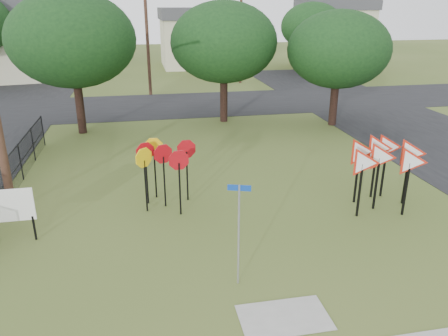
{
  "coord_description": "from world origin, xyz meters",
  "views": [
    {
      "loc": [
        -2.82,
        -9.92,
        6.55
      ],
      "look_at": [
        -0.32,
        3.0,
        1.6
      ],
      "focal_mm": 35.0,
      "sensor_mm": 36.0,
      "label": 1
    }
  ],
  "objects_px": {
    "yield_sign_cluster": "(383,157)",
    "info_board": "(10,208)",
    "street_name_sign": "(239,228)",
    "stop_sign_cluster": "(162,159)"
  },
  "relations": [
    {
      "from": "stop_sign_cluster",
      "to": "yield_sign_cluster",
      "type": "height_order",
      "value": "yield_sign_cluster"
    },
    {
      "from": "street_name_sign",
      "to": "yield_sign_cluster",
      "type": "distance_m",
      "value": 6.73
    },
    {
      "from": "yield_sign_cluster",
      "to": "info_board",
      "type": "height_order",
      "value": "yield_sign_cluster"
    },
    {
      "from": "street_name_sign",
      "to": "stop_sign_cluster",
      "type": "xyz_separation_m",
      "value": [
        -1.52,
        4.91,
        0.14
      ]
    },
    {
      "from": "street_name_sign",
      "to": "yield_sign_cluster",
      "type": "relative_size",
      "value": 0.88
    },
    {
      "from": "street_name_sign",
      "to": "yield_sign_cluster",
      "type": "bearing_deg",
      "value": 31.3
    },
    {
      "from": "street_name_sign",
      "to": "stop_sign_cluster",
      "type": "bearing_deg",
      "value": 107.16
    },
    {
      "from": "yield_sign_cluster",
      "to": "info_board",
      "type": "relative_size",
      "value": 1.82
    },
    {
      "from": "street_name_sign",
      "to": "info_board",
      "type": "bearing_deg",
      "value": 151.43
    },
    {
      "from": "street_name_sign",
      "to": "info_board",
      "type": "xyz_separation_m",
      "value": [
        -5.97,
        3.25,
        -0.45
      ]
    }
  ]
}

